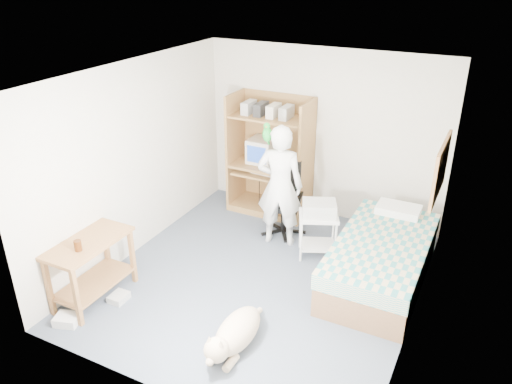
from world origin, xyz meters
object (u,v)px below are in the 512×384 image
dog (235,333)px  bed (381,260)px  office_chair (284,208)px  computer_hutch (271,160)px  person (280,186)px  printer_cart (318,228)px  side_desk (91,261)px

dog → bed: bearing=61.6°
bed → office_chair: 1.65m
bed → dog: bed is taller
dog → office_chair: bearing=103.1°
computer_hutch → bed: (2.00, -1.12, -0.53)m
bed → person: person is taller
computer_hutch → bed: size_ratio=0.89×
person → printer_cart: 0.75m
office_chair → person: size_ratio=0.60×
computer_hutch → person: computer_hutch is taller
side_desk → dog: bearing=-0.0°
dog → printer_cart: (0.12, 2.02, 0.22)m
computer_hutch → person: (0.52, -0.83, 0.02)m
computer_hutch → printer_cart: size_ratio=2.93×
bed → dog: 2.08m
printer_cart → office_chair: bearing=125.8°
office_chair → printer_cart: 0.77m
bed → printer_cart: bearing=167.1°
side_desk → printer_cart: bearing=45.8°
computer_hutch → dog: (0.99, -2.94, -0.64)m
side_desk → office_chair: bearing=61.5°
bed → side_desk: side_desk is taller
side_desk → office_chair: 2.75m
person → bed: bearing=155.2°
bed → printer_cart: 0.91m
computer_hutch → office_chair: size_ratio=1.77×
office_chair → dog: size_ratio=0.94×
bed → dog: (-1.01, -1.82, -0.11)m
dog → printer_cart: 2.04m
computer_hutch → person: bearing=-57.9°
person → office_chair: bearing=-91.9°
computer_hutch → dog: computer_hutch is taller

